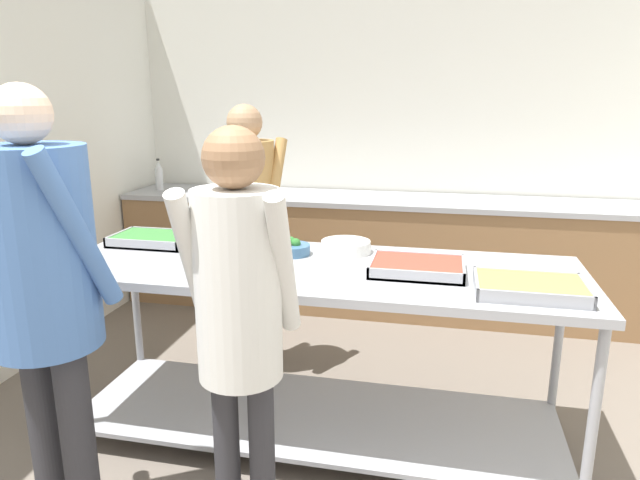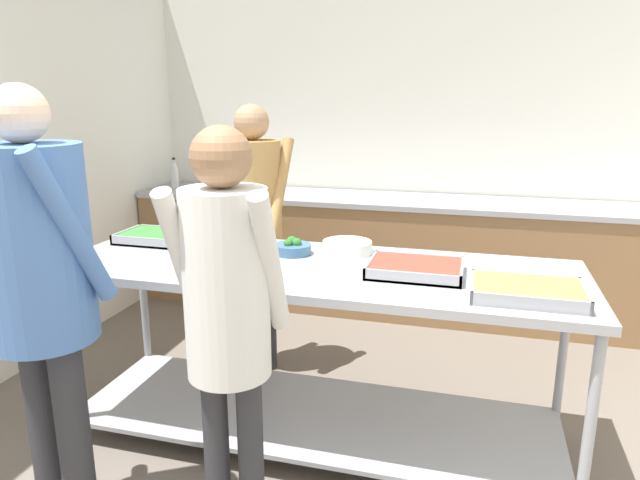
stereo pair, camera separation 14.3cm
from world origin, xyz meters
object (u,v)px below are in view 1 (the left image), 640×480
at_px(sauce_pan, 216,253).
at_px(plate_stack, 346,247).
at_px(serving_tray_roast, 417,267).
at_px(broccoli_bowl, 292,248).
at_px(serving_tray_greens, 530,288).
at_px(cook_behind_counter, 247,211).
at_px(guest_serving_right, 41,274).
at_px(water_bottle, 159,176).
at_px(serving_tray_vegetables, 154,239).
at_px(guest_serving_left, 239,301).

relative_size(sauce_pan, plate_stack, 1.58).
bearing_deg(serving_tray_roast, plate_stack, 144.16).
bearing_deg(broccoli_bowl, serving_tray_roast, -15.11).
relative_size(serving_tray_greens, cook_behind_counter, 0.26).
height_order(serving_tray_roast, guest_serving_right, guest_serving_right).
bearing_deg(water_bottle, sauce_pan, -55.72).
xyz_separation_m(serving_tray_greens, water_bottle, (-2.74, 2.08, 0.09)).
bearing_deg(cook_behind_counter, water_bottle, 135.30).
distance_m(cook_behind_counter, water_bottle, 1.71).
relative_size(guest_serving_right, water_bottle, 6.66).
xyz_separation_m(plate_stack, cook_behind_counter, (-0.68, 0.41, 0.08)).
distance_m(serving_tray_vegetables, guest_serving_left, 1.29).
distance_m(sauce_pan, serving_tray_greens, 1.45).
bearing_deg(serving_tray_greens, water_bottle, 142.81).
bearing_deg(plate_stack, guest_serving_right, -130.87).
bearing_deg(plate_stack, cook_behind_counter, 148.55).
xyz_separation_m(serving_tray_vegetables, sauce_pan, (0.46, -0.23, 0.01)).
bearing_deg(guest_serving_right, serving_tray_vegetables, 96.35).
xyz_separation_m(broccoli_bowl, guest_serving_left, (0.06, -0.93, 0.06)).
distance_m(broccoli_bowl, plate_stack, 0.28).
distance_m(serving_tray_roast, guest_serving_right, 1.55).
relative_size(serving_tray_greens, guest_serving_right, 0.25).
bearing_deg(guest_serving_left, sauce_pan, 118.05).
relative_size(sauce_pan, serving_tray_roast, 0.99).
height_order(guest_serving_left, water_bottle, guest_serving_left).
bearing_deg(plate_stack, water_bottle, 139.49).
xyz_separation_m(guest_serving_left, guest_serving_right, (-0.74, -0.05, 0.06)).
xyz_separation_m(broccoli_bowl, water_bottle, (-1.63, 1.72, 0.09)).
distance_m(sauce_pan, water_bottle, 2.31).
bearing_deg(guest_serving_left, serving_tray_greens, 28.65).
distance_m(serving_tray_greens, guest_serving_left, 1.19).
bearing_deg(broccoli_bowl, cook_behind_counter, 129.03).
xyz_separation_m(serving_tray_roast, guest_serving_left, (-0.58, -0.76, 0.07)).
relative_size(plate_stack, cook_behind_counter, 0.16).
bearing_deg(serving_tray_greens, serving_tray_vegetables, 168.07).
bearing_deg(serving_tray_vegetables, sauce_pan, -26.71).
bearing_deg(cook_behind_counter, serving_tray_greens, -29.86).
distance_m(plate_stack, water_bottle, 2.49).
bearing_deg(plate_stack, guest_serving_left, -100.98).
bearing_deg(sauce_pan, guest_serving_left, -61.95).
relative_size(broccoli_bowl, guest_serving_left, 0.11).
bearing_deg(plate_stack, serving_tray_roast, -35.84).
bearing_deg(serving_tray_vegetables, guest_serving_right, -83.65).
height_order(serving_tray_vegetables, guest_serving_left, guest_serving_left).
height_order(serving_tray_vegetables, guest_serving_right, guest_serving_right).
distance_m(guest_serving_left, guest_serving_right, 0.74).
bearing_deg(broccoli_bowl, serving_tray_greens, -17.98).
bearing_deg(cook_behind_counter, guest_serving_right, -99.82).
relative_size(serving_tray_vegetables, plate_stack, 1.60).
height_order(guest_serving_right, water_bottle, guest_serving_right).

